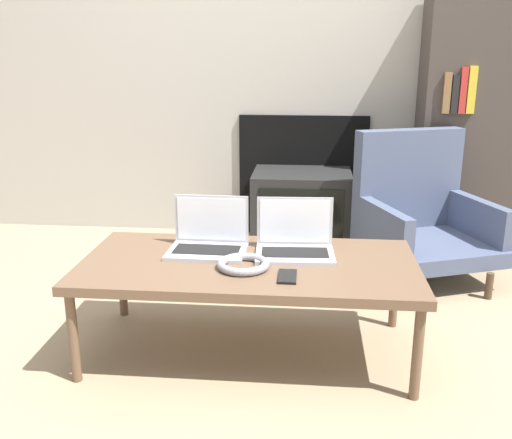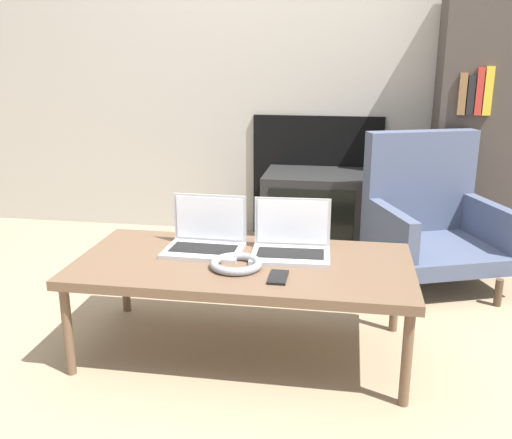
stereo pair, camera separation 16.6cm
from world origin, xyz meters
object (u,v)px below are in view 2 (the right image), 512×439
object	(u,v)px
armchair	(430,215)
phone	(278,277)
laptop_left	(206,238)
headphones	(236,264)
tv	(313,210)
laptop_right	(291,243)

from	to	relation	value
armchair	phone	bearing A→B (deg)	-141.22
phone	laptop_left	bearing A→B (deg)	141.50
phone	headphones	bearing A→B (deg)	154.85
phone	tv	xyz separation A→B (m)	(0.03, 1.49, -0.16)
phone	armchair	xyz separation A→B (m)	(0.66, 1.11, -0.06)
laptop_left	tv	xyz separation A→B (m)	(0.36, 1.23, -0.20)
headphones	armchair	size ratio (longest dim) A/B	0.25
tv	headphones	bearing A→B (deg)	-97.88
tv	armchair	distance (m)	0.74
laptop_right	armchair	xyz separation A→B (m)	(0.64, 0.85, -0.10)
headphones	armchair	xyz separation A→B (m)	(0.82, 1.04, -0.07)
headphones	tv	bearing A→B (deg)	82.12
headphones	phone	size ratio (longest dim) A/B	1.54
headphones	tv	xyz separation A→B (m)	(0.20, 1.41, -0.17)
phone	tv	size ratio (longest dim) A/B	0.22
laptop_left	tv	bearing A→B (deg)	75.18
phone	armchair	world-z (taller)	armchair
headphones	armchair	distance (m)	1.33
phone	laptop_right	bearing A→B (deg)	85.99
laptop_right	laptop_left	bearing A→B (deg)	177.14
laptop_left	tv	distance (m)	1.29
laptop_right	headphones	world-z (taller)	laptop_right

